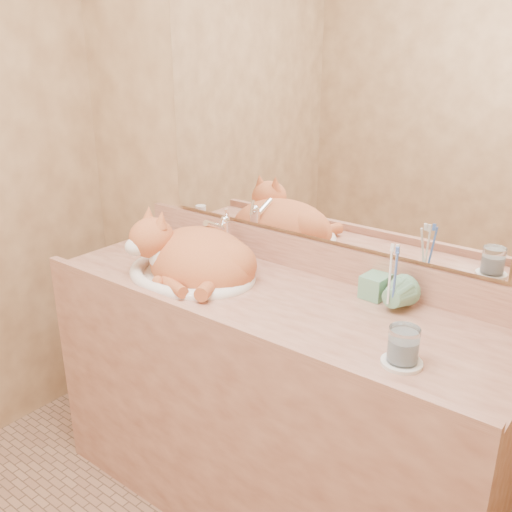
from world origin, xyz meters
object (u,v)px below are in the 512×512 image
Objects in this scene: vanity_counter at (268,407)px; toothbrush_cup at (390,300)px; soap_dispenser at (369,277)px; water_glass at (403,345)px; cat at (193,255)px; sink_basin at (191,255)px.

toothbrush_cup is at bearing 18.46° from vanity_counter.
soap_dispenser reaches higher than vanity_counter.
vanity_counter is at bearing 166.80° from water_glass.
soap_dispenser is at bearing 24.81° from cat.
sink_basin reaches higher than vanity_counter.
vanity_counter is at bearing -161.54° from toothbrush_cup.
sink_basin reaches higher than toothbrush_cup.
soap_dispenser reaches higher than water_glass.
sink_basin is 5.08× the size of water_glass.
vanity_counter is 3.37× the size of sink_basin.
toothbrush_cup is at bearing 19.09° from cat.
water_glass is (0.15, -0.24, 0.01)m from toothbrush_cup.
soap_dispenser is at bearing 155.78° from toothbrush_cup.
cat is 4.68× the size of water_glass.
toothbrush_cup is (0.36, 0.12, 0.47)m from vanity_counter.
cat is at bearing -168.94° from toothbrush_cup.
sink_basin is 4.59× the size of toothbrush_cup.
toothbrush_cup is at bearing -20.03° from soap_dispenser.
cat reaches higher than sink_basin.
toothbrush_cup is (0.68, 0.13, -0.03)m from cat.
cat is 0.61m from soap_dispenser.
cat is 2.57× the size of soap_dispenser.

